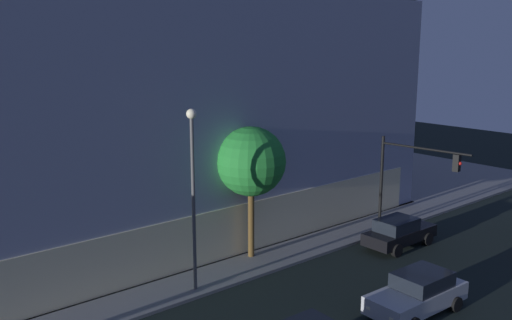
{
  "coord_description": "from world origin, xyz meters",
  "views": [
    {
      "loc": [
        -7.53,
        -14.13,
        11.07
      ],
      "look_at": [
        8.55,
        4.94,
        5.8
      ],
      "focal_mm": 39.82,
      "sensor_mm": 36.0,
      "label": 1
    }
  ],
  "objects_px": {
    "sidewalk_tree": "(251,162)",
    "car_black": "(399,232)",
    "street_lamp_sidewalk": "(193,179)",
    "car_silver": "(418,293)",
    "traffic_light_far_corner": "(410,171)",
    "modern_building": "(111,90)"
  },
  "relations": [
    {
      "from": "sidewalk_tree",
      "to": "car_black",
      "type": "bearing_deg",
      "value": -28.01
    },
    {
      "from": "street_lamp_sidewalk",
      "to": "car_silver",
      "type": "distance_m",
      "value": 10.55
    },
    {
      "from": "traffic_light_far_corner",
      "to": "car_silver",
      "type": "distance_m",
      "value": 9.52
    },
    {
      "from": "street_lamp_sidewalk",
      "to": "sidewalk_tree",
      "type": "xyz_separation_m",
      "value": [
        4.45,
        1.45,
        -0.1
      ]
    },
    {
      "from": "street_lamp_sidewalk",
      "to": "modern_building",
      "type": "bearing_deg",
      "value": 75.11
    },
    {
      "from": "traffic_light_far_corner",
      "to": "sidewalk_tree",
      "type": "height_order",
      "value": "sidewalk_tree"
    },
    {
      "from": "modern_building",
      "to": "street_lamp_sidewalk",
      "type": "bearing_deg",
      "value": -104.89
    },
    {
      "from": "street_lamp_sidewalk",
      "to": "car_black",
      "type": "distance_m",
      "value": 12.72
    },
    {
      "from": "street_lamp_sidewalk",
      "to": "car_black",
      "type": "height_order",
      "value": "street_lamp_sidewalk"
    },
    {
      "from": "sidewalk_tree",
      "to": "modern_building",
      "type": "bearing_deg",
      "value": 90.36
    },
    {
      "from": "modern_building",
      "to": "sidewalk_tree",
      "type": "xyz_separation_m",
      "value": [
        0.09,
        -14.94,
        -2.62
      ]
    },
    {
      "from": "traffic_light_far_corner",
      "to": "car_black",
      "type": "bearing_deg",
      "value": -162.37
    },
    {
      "from": "modern_building",
      "to": "sidewalk_tree",
      "type": "height_order",
      "value": "modern_building"
    },
    {
      "from": "car_silver",
      "to": "street_lamp_sidewalk",
      "type": "bearing_deg",
      "value": 128.32
    },
    {
      "from": "traffic_light_far_corner",
      "to": "street_lamp_sidewalk",
      "type": "bearing_deg",
      "value": 171.35
    },
    {
      "from": "traffic_light_far_corner",
      "to": "car_silver",
      "type": "bearing_deg",
      "value": -141.94
    },
    {
      "from": "sidewalk_tree",
      "to": "traffic_light_far_corner",
      "type": "bearing_deg",
      "value": -21.8
    },
    {
      "from": "modern_building",
      "to": "car_silver",
      "type": "relative_size",
      "value": 6.48
    },
    {
      "from": "modern_building",
      "to": "street_lamp_sidewalk",
      "type": "distance_m",
      "value": 17.14
    },
    {
      "from": "modern_building",
      "to": "car_silver",
      "type": "bearing_deg",
      "value": -86.19
    },
    {
      "from": "modern_building",
      "to": "traffic_light_far_corner",
      "type": "bearing_deg",
      "value": -64.72
    },
    {
      "from": "sidewalk_tree",
      "to": "car_silver",
      "type": "bearing_deg",
      "value": -80.52
    }
  ]
}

